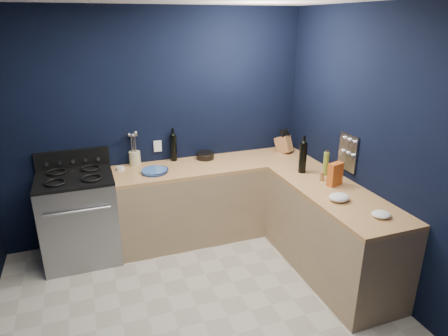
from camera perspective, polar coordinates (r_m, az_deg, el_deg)
name	(u,v)px	position (r m, az deg, el deg)	size (l,w,h in m)	color
floor	(204,323)	(3.66, -2.98, -21.52)	(3.50, 3.50, 0.02)	#B5B09F
wall_back	(156,127)	(4.58, -9.81, 5.85)	(3.50, 0.02, 2.60)	black
wall_right	(390,157)	(3.80, 22.91, 1.43)	(0.02, 3.50, 2.60)	black
cab_back	(216,200)	(4.71, -1.23, -4.67)	(2.30, 0.63, 0.86)	#9F805D
top_back	(215,165)	(4.54, -1.27, 0.47)	(2.30, 0.63, 0.04)	#966337
cab_right	(331,234)	(4.15, 15.22, -9.21)	(0.63, 1.67, 0.86)	#9F805D
top_right	(335,193)	(3.95, 15.83, -3.53)	(0.63, 1.67, 0.04)	#966337
gas_range	(80,219)	(4.49, -20.13, -6.95)	(0.76, 0.66, 0.92)	gray
oven_door	(81,234)	(4.22, -20.04, -8.97)	(0.59, 0.02, 0.42)	black
cooktop	(74,178)	(4.30, -20.89, -1.32)	(0.76, 0.66, 0.03)	black
backguard	(73,159)	(4.55, -21.07, 1.24)	(0.76, 0.06, 0.20)	black
spice_panel	(348,152)	(4.21, 17.51, 2.19)	(0.02, 0.28, 0.38)	gray
wall_outlet	(158,146)	(4.62, -9.59, 3.15)	(0.09, 0.02, 0.13)	white
plate_stack	(154,171)	(4.31, -10.05, -0.45)	(0.28, 0.28, 0.03)	#294B94
ramekin	(121,168)	(4.47, -14.75, -0.07)	(0.09, 0.09, 0.04)	white
utensil_crock	(135,158)	(4.57, -12.79, 1.39)	(0.13, 0.13, 0.16)	beige
wine_bottle_back	(173,148)	(4.61, -7.33, 2.91)	(0.08, 0.08, 0.31)	black
lemon_basket	(205,156)	(4.67, -2.71, 1.80)	(0.20, 0.20, 0.08)	black
knife_block	(284,144)	(4.94, 8.63, 3.39)	(0.11, 0.18, 0.20)	#96673D
wine_bottle_right	(303,158)	(4.29, 11.34, 1.45)	(0.08, 0.08, 0.33)	black
oil_bottle	(326,164)	(4.28, 14.53, 0.59)	(0.06, 0.06, 0.25)	olive
spice_jar_near	(322,176)	(4.15, 14.00, -1.19)	(0.04, 0.04, 0.09)	olive
spice_jar_far	(330,181)	(4.06, 15.04, -1.76)	(0.05, 0.05, 0.09)	olive
crouton_bag	(335,174)	(4.04, 15.79, -0.88)	(0.16, 0.07, 0.23)	#B5341D
towel_front	(339,197)	(3.73, 16.34, -4.10)	(0.20, 0.17, 0.07)	white
towel_end	(381,214)	(3.56, 21.80, -6.26)	(0.16, 0.15, 0.05)	white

